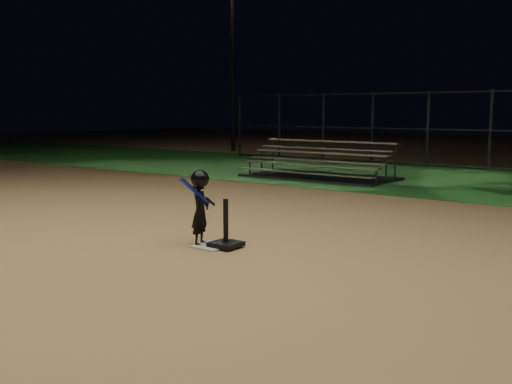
% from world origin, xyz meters
% --- Properties ---
extents(ground, '(80.00, 80.00, 0.00)m').
position_xyz_m(ground, '(0.00, 0.00, 0.00)').
color(ground, '#AD864E').
rests_on(ground, ground).
extents(grass_strip, '(60.00, 8.00, 0.01)m').
position_xyz_m(grass_strip, '(0.00, 10.00, 0.01)').
color(grass_strip, '#1B521A').
rests_on(grass_strip, ground).
extents(home_plate, '(0.45, 0.45, 0.02)m').
position_xyz_m(home_plate, '(0.00, 0.00, 0.01)').
color(home_plate, beige).
rests_on(home_plate, ground).
extents(batting_tee, '(0.38, 0.38, 0.65)m').
position_xyz_m(batting_tee, '(0.19, 0.07, 0.14)').
color(batting_tee, black).
rests_on(batting_tee, home_plate).
extents(child_batter, '(0.40, 0.64, 1.05)m').
position_xyz_m(child_batter, '(-0.20, -0.01, 0.56)').
color(child_batter, black).
rests_on(child_batter, ground).
extents(bleacher_left, '(4.16, 2.03, 1.02)m').
position_xyz_m(bleacher_left, '(-3.14, 7.97, 0.21)').
color(bleacher_left, silver).
rests_on(bleacher_left, ground).
extents(backstop_fence, '(20.08, 0.08, 2.50)m').
position_xyz_m(backstop_fence, '(0.00, 13.00, 1.25)').
color(backstop_fence, '#38383D').
rests_on(backstop_fence, ground).
extents(light_pole_left, '(0.90, 0.53, 8.30)m').
position_xyz_m(light_pole_left, '(-12.00, 14.94, 4.95)').
color(light_pole_left, '#2D2D30').
rests_on(light_pole_left, ground).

